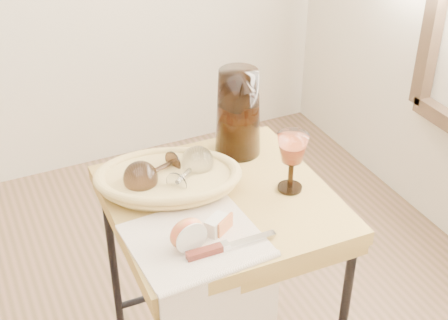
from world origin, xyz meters
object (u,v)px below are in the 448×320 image
side_table (221,297)px  pitcher (238,112)px  bread_basket (168,181)px  goblet_lying_b (189,171)px  apple_half (187,233)px  wine_goblet (292,162)px  goblet_lying_a (155,171)px  table_knife (228,245)px  tea_towel (195,240)px

side_table → pitcher: pitcher is taller
bread_basket → goblet_lying_b: (0.05, -0.02, 0.03)m
pitcher → apple_half: 0.44m
wine_goblet → bread_basket: bearing=155.3°
side_table → apple_half: apple_half is taller
side_table → goblet_lying_a: goblet_lying_a is taller
table_knife → apple_half: bearing=152.9°
apple_half → table_knife: bearing=-35.7°
pitcher → wine_goblet: size_ratio=1.76×
goblet_lying_a → apple_half: bearing=66.4°
bread_basket → pitcher: (0.24, 0.09, 0.10)m
goblet_lying_b → wine_goblet: 0.26m
goblet_lying_b → pitcher: size_ratio=0.48×
pitcher → table_knife: pitcher is taller
side_table → bread_basket: bread_basket is taller
bread_basket → goblet_lying_b: bearing=-2.0°
tea_towel → apple_half: (-0.03, -0.02, 0.04)m
pitcher → apple_half: size_ratio=3.43×
goblet_lying_a → pitcher: pitcher is taller
side_table → apple_half: bearing=-135.5°
side_table → tea_towel: (-0.12, -0.13, 0.35)m
pitcher → tea_towel: bearing=-138.6°
side_table → goblet_lying_a: (-0.13, 0.10, 0.40)m
side_table → table_knife: size_ratio=3.27×
goblet_lying_b → tea_towel: bearing=-146.9°
bread_basket → wine_goblet: bearing=-5.0°
tea_towel → pitcher: 0.42m
wine_goblet → table_knife: (-0.24, -0.15, -0.07)m
goblet_lying_a → pitcher: (0.27, 0.08, 0.07)m
table_knife → wine_goblet: bearing=32.0°
bread_basket → table_knife: bearing=-62.8°
tea_towel → apple_half: size_ratio=3.50×
tea_towel → table_knife: size_ratio=1.37×
side_table → wine_goblet: size_ratio=4.29×
wine_goblet → goblet_lying_a: bearing=155.1°
goblet_lying_b → pitcher: pitcher is taller
pitcher → goblet_lying_a: bearing=-172.3°
goblet_lying_b → pitcher: 0.23m
apple_half → side_table: bearing=36.8°
bread_basket → table_knife: bread_basket is taller
bread_basket → apple_half: size_ratio=3.98×
wine_goblet → side_table: bearing=165.8°
apple_half → wine_goblet: bearing=10.1°
side_table → wine_goblet: (0.17, -0.04, 0.42)m
tea_towel → pitcher: (0.26, 0.31, 0.12)m
side_table → tea_towel: 0.39m
apple_half → table_knife: size_ratio=0.39×
apple_half → table_knife: 0.10m
wine_goblet → table_knife: size_ratio=0.76×
wine_goblet → table_knife: wine_goblet is taller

